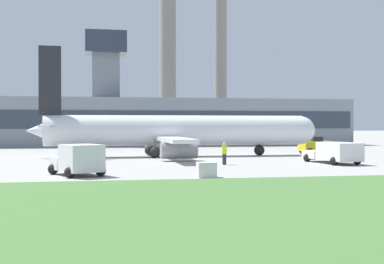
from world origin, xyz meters
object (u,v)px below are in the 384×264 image
Objects in this scene: airplane at (174,131)px; ground_crew_person at (224,153)px; fuel_truck at (335,153)px; baggage_truck at (78,160)px; pushback_tug at (315,146)px.

airplane reaches higher than ground_crew_person.
ground_crew_person is at bearing -78.66° from airplane.
baggage_truck is at bearing -162.23° from fuel_truck.
ground_crew_person is (-9.47, 0.59, 0.01)m from fuel_truck.
fuel_truck is at bearing -108.00° from pushback_tug.
airplane reaches higher than fuel_truck.
airplane is 4.64× the size of fuel_truck.
baggage_truck is 13.76m from ground_crew_person.
airplane is at bearing 133.56° from fuel_truck.
baggage_truck is 2.60× the size of ground_crew_person.
fuel_truck is at bearing -46.44° from airplane.
airplane is 21.39m from baggage_truck.
fuel_truck is (-4.74, -14.59, 0.07)m from pushback_tug.
pushback_tug is at bearing 44.59° from ground_crew_person.
pushback_tug reaches higher than fuel_truck.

